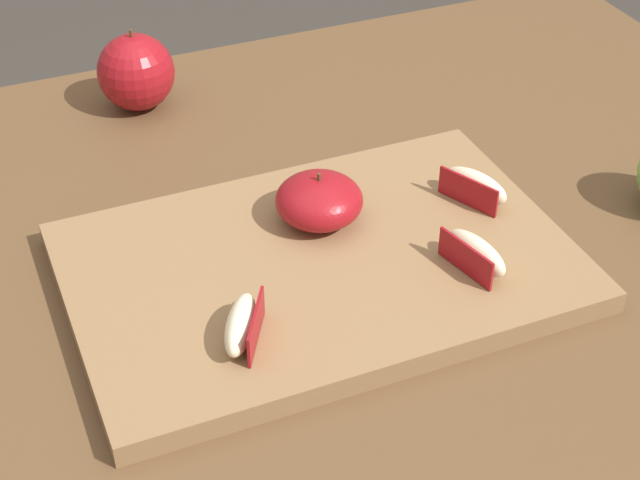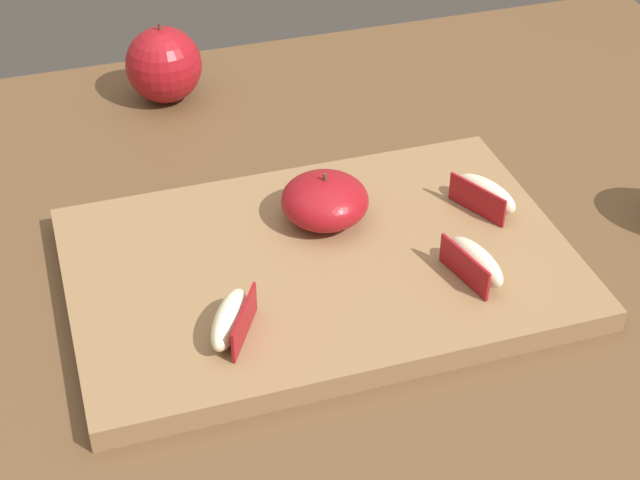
{
  "view_description": "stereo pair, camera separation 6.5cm",
  "coord_description": "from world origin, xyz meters",
  "px_view_note": "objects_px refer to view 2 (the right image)",
  "views": [
    {
      "loc": [
        -0.24,
        -0.71,
        1.34
      ],
      "look_at": [
        0.03,
        -0.05,
        0.81
      ],
      "focal_mm": 56.03,
      "sensor_mm": 36.0,
      "label": 1
    },
    {
      "loc": [
        -0.18,
        -0.73,
        1.34
      ],
      "look_at": [
        0.03,
        -0.05,
        0.81
      ],
      "focal_mm": 56.03,
      "sensor_mm": 36.0,
      "label": 2
    }
  ],
  "objects_px": {
    "apple_wedge_front": "(231,320)",
    "whole_apple_red_delicious": "(164,65)",
    "apple_half_skin_up": "(323,198)",
    "apple_wedge_middle": "(475,262)",
    "cutting_board": "(320,267)",
    "apple_wedge_back": "(485,195)"
  },
  "relations": [
    {
      "from": "apple_wedge_front",
      "to": "apple_wedge_middle",
      "type": "xyz_separation_m",
      "value": [
        0.22,
        0.01,
        0.0
      ]
    },
    {
      "from": "apple_half_skin_up",
      "to": "apple_wedge_middle",
      "type": "distance_m",
      "value": 0.16
    },
    {
      "from": "apple_half_skin_up",
      "to": "apple_wedge_back",
      "type": "height_order",
      "value": "apple_half_skin_up"
    },
    {
      "from": "cutting_board",
      "to": "apple_wedge_middle",
      "type": "bearing_deg",
      "value": -28.53
    },
    {
      "from": "apple_wedge_front",
      "to": "apple_wedge_middle",
      "type": "bearing_deg",
      "value": 2.27
    },
    {
      "from": "apple_half_skin_up",
      "to": "apple_wedge_front",
      "type": "height_order",
      "value": "apple_half_skin_up"
    },
    {
      "from": "apple_half_skin_up",
      "to": "whole_apple_red_delicious",
      "type": "height_order",
      "value": "whole_apple_red_delicious"
    },
    {
      "from": "apple_wedge_back",
      "to": "apple_wedge_middle",
      "type": "height_order",
      "value": "same"
    },
    {
      "from": "cutting_board",
      "to": "whole_apple_red_delicious",
      "type": "bearing_deg",
      "value": 101.16
    },
    {
      "from": "apple_wedge_front",
      "to": "cutting_board",
      "type": "bearing_deg",
      "value": 36.78
    },
    {
      "from": "apple_half_skin_up",
      "to": "whole_apple_red_delicious",
      "type": "distance_m",
      "value": 0.32
    },
    {
      "from": "cutting_board",
      "to": "apple_wedge_middle",
      "type": "relative_size",
      "value": 6.12
    },
    {
      "from": "apple_half_skin_up",
      "to": "apple_wedge_front",
      "type": "xyz_separation_m",
      "value": [
        -0.12,
        -0.13,
        -0.01
      ]
    },
    {
      "from": "cutting_board",
      "to": "apple_wedge_front",
      "type": "height_order",
      "value": "apple_wedge_front"
    },
    {
      "from": "apple_wedge_back",
      "to": "whole_apple_red_delicious",
      "type": "height_order",
      "value": "whole_apple_red_delicious"
    },
    {
      "from": "apple_wedge_front",
      "to": "whole_apple_red_delicious",
      "type": "relative_size",
      "value": 0.75
    },
    {
      "from": "apple_wedge_middle",
      "to": "whole_apple_red_delicious",
      "type": "distance_m",
      "value": 0.48
    },
    {
      "from": "apple_wedge_middle",
      "to": "apple_half_skin_up",
      "type": "bearing_deg",
      "value": 128.71
    },
    {
      "from": "cutting_board",
      "to": "apple_half_skin_up",
      "type": "bearing_deg",
      "value": 69.66
    },
    {
      "from": "apple_wedge_back",
      "to": "apple_wedge_middle",
      "type": "distance_m",
      "value": 0.11
    },
    {
      "from": "apple_wedge_middle",
      "to": "whole_apple_red_delicious",
      "type": "relative_size",
      "value": 0.76
    },
    {
      "from": "apple_wedge_back",
      "to": "apple_wedge_middle",
      "type": "xyz_separation_m",
      "value": [
        -0.05,
        -0.09,
        0.0
      ]
    }
  ]
}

